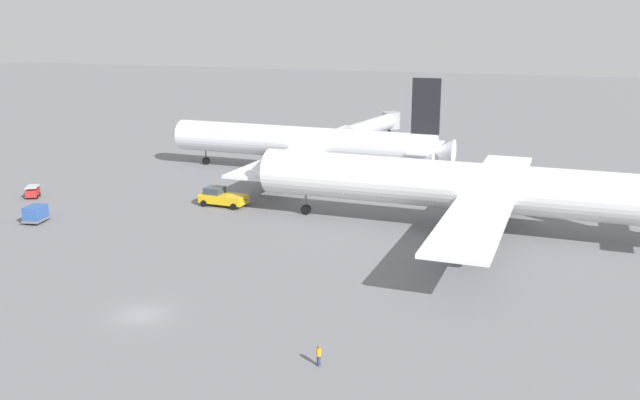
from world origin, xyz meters
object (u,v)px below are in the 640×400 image
(airliner_being_pushed, at_px, (471,187))
(pushback_tug, at_px, (222,197))
(gse_baggage_cart_trailing, at_px, (33,192))
(ground_crew_ramp_agent_by_cones, at_px, (319,355))
(gse_container_dolly_flat, at_px, (36,214))
(jet_bridge, at_px, (375,126))
(airliner_at_gate_left, at_px, (303,143))

(airliner_being_pushed, bearing_deg, pushback_tug, -179.94)
(airliner_being_pushed, height_order, gse_baggage_cart_trailing, airliner_being_pushed)
(airliner_being_pushed, relative_size, pushback_tug, 5.92)
(gse_baggage_cart_trailing, relative_size, ground_crew_ramp_agent_by_cones, 1.95)
(airliner_being_pushed, distance_m, gse_baggage_cart_trailing, 61.69)
(gse_container_dolly_flat, height_order, gse_baggage_cart_trailing, gse_container_dolly_flat)
(gse_container_dolly_flat, bearing_deg, ground_crew_ramp_agent_by_cones, -25.41)
(airliner_being_pushed, xyz_separation_m, jet_bridge, (-27.53, 53.19, -1.37))
(gse_container_dolly_flat, xyz_separation_m, jet_bridge, (24.05, 68.94, 2.92))
(airliner_being_pushed, xyz_separation_m, ground_crew_ramp_agent_by_cones, (-4.91, -37.92, -4.62))
(gse_baggage_cart_trailing, height_order, ground_crew_ramp_agent_by_cones, gse_baggage_cart_trailing)
(gse_baggage_cart_trailing, xyz_separation_m, jet_bridge, (33.71, 59.07, 3.23))
(gse_baggage_cart_trailing, bearing_deg, airliner_at_gate_left, 44.67)
(airliner_being_pushed, bearing_deg, jet_bridge, 117.37)
(airliner_at_gate_left, distance_m, pushback_tug, 24.20)
(pushback_tug, bearing_deg, airliner_being_pushed, 0.06)
(gse_container_dolly_flat, distance_m, gse_baggage_cart_trailing, 13.81)
(airliner_at_gate_left, bearing_deg, gse_baggage_cart_trailing, -135.33)
(pushback_tug, distance_m, gse_container_dolly_flat, 23.87)
(airliner_at_gate_left, height_order, airliner_being_pushed, airliner_at_gate_left)
(airliner_being_pushed, xyz_separation_m, gse_container_dolly_flat, (-51.59, -15.75, -4.28))
(gse_container_dolly_flat, relative_size, gse_baggage_cart_trailing, 1.13)
(jet_bridge, bearing_deg, gse_baggage_cart_trailing, -119.71)
(ground_crew_ramp_agent_by_cones, bearing_deg, airliner_at_gate_left, 113.15)
(airliner_at_gate_left, relative_size, gse_baggage_cart_trailing, 16.18)
(gse_baggage_cart_trailing, bearing_deg, ground_crew_ramp_agent_by_cones, -29.63)
(jet_bridge, bearing_deg, gse_container_dolly_flat, -109.24)
(airliner_being_pushed, relative_size, jet_bridge, 2.39)
(gse_baggage_cart_trailing, bearing_deg, pushback_tug, 11.95)
(airliner_being_pushed, relative_size, gse_baggage_cart_trailing, 18.18)
(pushback_tug, relative_size, gse_container_dolly_flat, 2.71)
(pushback_tug, height_order, ground_crew_ramp_agent_by_cones, pushback_tug)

